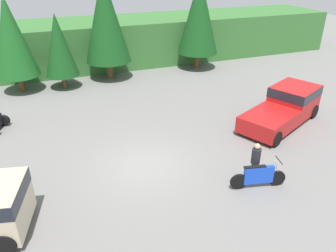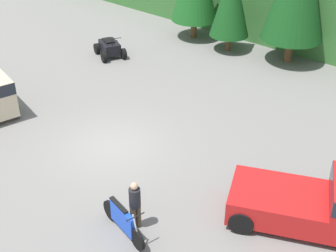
{
  "view_description": "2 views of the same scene",
  "coord_description": "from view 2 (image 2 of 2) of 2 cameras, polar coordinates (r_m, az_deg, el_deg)",
  "views": [
    {
      "loc": [
        -3.26,
        -11.45,
        8.1
      ],
      "look_at": [
        1.67,
        1.42,
        0.95
      ],
      "focal_mm": 35.0,
      "sensor_mm": 36.0,
      "label": 1
    },
    {
      "loc": [
        11.64,
        -10.02,
        10.23
      ],
      "look_at": [
        1.67,
        1.42,
        0.95
      ],
      "focal_mm": 50.0,
      "sensor_mm": 36.0,
      "label": 2
    }
  ],
  "objects": [
    {
      "name": "ground_plane",
      "position": [
        18.46,
        -6.83,
        -2.47
      ],
      "size": [
        80.0,
        80.0,
        0.0
      ],
      "primitive_type": "plane",
      "color": "slate"
    },
    {
      "name": "hillside_backdrop",
      "position": [
        29.74,
        16.73,
        13.61
      ],
      "size": [
        44.0,
        6.0,
        3.51
      ],
      "color": "#387033",
      "rests_on": "ground_plane"
    },
    {
      "name": "dirt_bike",
      "position": [
        14.36,
        -5.51,
        -11.4
      ],
      "size": [
        2.21,
        0.75,
        1.21
      ],
      "rotation": [
        0.0,
        0.0,
        -0.22
      ],
      "color": "black",
      "rests_on": "ground_plane"
    },
    {
      "name": "quad_atv",
      "position": [
        26.31,
        -7.11,
        9.41
      ],
      "size": [
        2.28,
        2.0,
        1.18
      ],
      "rotation": [
        0.0,
        0.0,
        -0.43
      ],
      "color": "black",
      "rests_on": "ground_plane"
    },
    {
      "name": "rider_person",
      "position": [
        14.24,
        -4.04,
        -9.42
      ],
      "size": [
        0.42,
        0.42,
        1.71
      ],
      "rotation": [
        0.0,
        0.0,
        -0.21
      ],
      "color": "brown",
      "rests_on": "ground_plane"
    }
  ]
}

